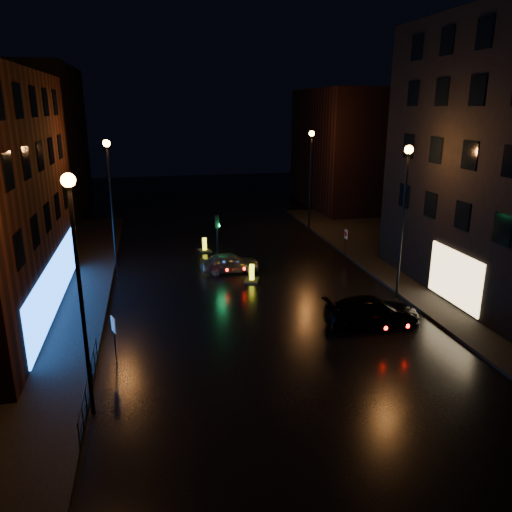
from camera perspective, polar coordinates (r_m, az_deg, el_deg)
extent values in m
plane|color=black|center=(21.39, 4.17, -12.07)|extent=(120.00, 120.00, 0.00)
cube|color=black|center=(33.98, 23.50, -2.20)|extent=(12.00, 44.00, 0.15)
cube|color=black|center=(54.11, -23.89, 11.88)|extent=(8.00, 16.00, 14.00)
cube|color=black|center=(54.13, 10.33, 11.94)|extent=(8.00, 14.00, 12.00)
cylinder|color=black|center=(17.33, -19.27, -5.56)|extent=(0.14, 0.14, 8.00)
cylinder|color=black|center=(16.30, -20.62, 7.59)|extent=(0.20, 0.20, 0.25)
sphere|color=orange|center=(16.28, -20.67, 8.11)|extent=(0.44, 0.44, 0.44)
cylinder|color=black|center=(32.66, -16.12, 4.98)|extent=(0.14, 0.14, 8.00)
cylinder|color=black|center=(32.13, -16.70, 11.97)|extent=(0.20, 0.20, 0.25)
sphere|color=orange|center=(32.12, -16.72, 12.24)|extent=(0.44, 0.44, 0.44)
cylinder|color=black|center=(28.07, 16.36, 3.10)|extent=(0.14, 0.14, 8.00)
cylinder|color=black|center=(27.45, 17.05, 11.24)|extent=(0.20, 0.20, 0.25)
sphere|color=orange|center=(27.44, 17.08, 11.55)|extent=(0.44, 0.44, 0.44)
cylinder|color=black|center=(42.55, 6.20, 8.15)|extent=(0.14, 0.14, 8.00)
cylinder|color=black|center=(42.14, 6.38, 13.53)|extent=(0.20, 0.20, 0.25)
sphere|color=orange|center=(42.14, 6.38, 13.74)|extent=(0.44, 0.44, 0.44)
cube|color=black|center=(33.82, -4.37, -0.91)|extent=(1.40, 2.40, 0.12)
cylinder|color=black|center=(33.44, -4.43, 1.27)|extent=(0.12, 0.12, 2.80)
cube|color=black|center=(33.05, -4.49, 3.95)|extent=(0.28, 0.22, 0.90)
cylinder|color=#0CFF59|center=(33.13, -4.24, 3.49)|extent=(0.05, 0.18, 0.18)
cylinder|color=black|center=(19.53, -18.66, -12.75)|extent=(0.05, 6.00, 0.05)
cylinder|color=black|center=(19.76, -18.53, -13.94)|extent=(0.04, 6.00, 0.04)
cylinder|color=black|center=(17.25, -19.58, -18.96)|extent=(0.04, 0.04, 1.00)
cylinder|color=black|center=(19.76, -18.53, -13.94)|extent=(0.04, 0.04, 1.00)
cylinder|color=black|center=(22.39, -17.75, -10.07)|extent=(0.04, 0.04, 1.00)
imported|color=#A9ABB1|center=(32.13, -3.02, -0.76)|extent=(3.79, 1.59, 1.28)
imported|color=black|center=(25.18, 13.13, -6.15)|extent=(4.74, 1.94, 1.37)
cube|color=black|center=(30.62, -0.48, -2.80)|extent=(1.16, 1.42, 0.10)
cube|color=#FFFB19|center=(30.45, -0.49, -1.90)|extent=(0.33, 0.27, 1.02)
cube|color=black|center=(30.45, -0.49, -1.90)|extent=(0.29, 0.12, 0.61)
cube|color=black|center=(37.10, -5.89, 0.63)|extent=(1.01, 1.30, 0.10)
cube|color=#FFF719|center=(36.97, -5.91, 1.35)|extent=(0.30, 0.23, 0.96)
cube|color=black|center=(36.97, -5.91, 1.35)|extent=(0.29, 0.08, 0.58)
cylinder|color=black|center=(21.78, -15.83, -9.26)|extent=(0.05, 0.05, 1.96)
cube|color=silver|center=(21.49, -15.98, -7.55)|extent=(0.22, 0.47, 0.67)
cylinder|color=#B20C0C|center=(21.49, -15.91, -7.54)|extent=(0.16, 0.37, 0.39)
cylinder|color=black|center=(35.78, 10.20, 1.39)|extent=(0.05, 0.05, 1.95)
cube|color=silver|center=(35.61, 10.26, 2.49)|extent=(0.05, 0.49, 0.67)
cylinder|color=#B20C0C|center=(35.60, 10.22, 2.48)|extent=(0.02, 0.39, 0.39)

